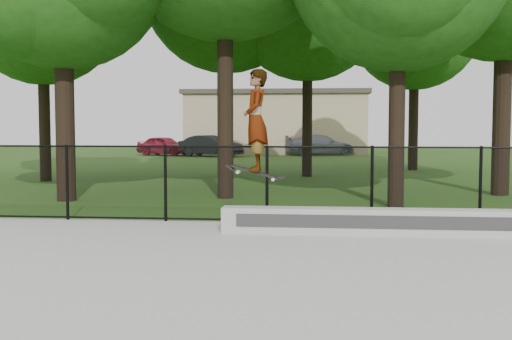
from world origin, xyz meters
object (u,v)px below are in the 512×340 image
(car_a, at_px, (165,146))
(car_c, at_px, (321,145))
(grind_ledge, at_px, (375,222))
(skater_airborne, at_px, (256,122))
(car_b, at_px, (211,146))

(car_a, height_order, car_c, car_c)
(grind_ledge, bearing_deg, skater_airborne, -172.54)
(car_c, bearing_deg, car_b, 97.15)
(grind_ledge, bearing_deg, car_b, 105.40)
(grind_ledge, height_order, skater_airborne, skater_airborne)
(grind_ledge, bearing_deg, car_a, 110.51)
(grind_ledge, height_order, car_c, car_c)
(grind_ledge, bearing_deg, car_c, 91.78)
(car_a, xyz_separation_m, car_c, (10.02, 1.32, 0.05))
(car_a, relative_size, skater_airborne, 1.91)
(skater_airborne, bearing_deg, car_c, 87.99)
(car_c, bearing_deg, skater_airborne, 165.59)
(grind_ledge, xyz_separation_m, car_c, (-0.96, 30.66, 0.39))
(car_a, bearing_deg, grind_ledge, -138.18)
(car_b, bearing_deg, car_c, -50.15)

